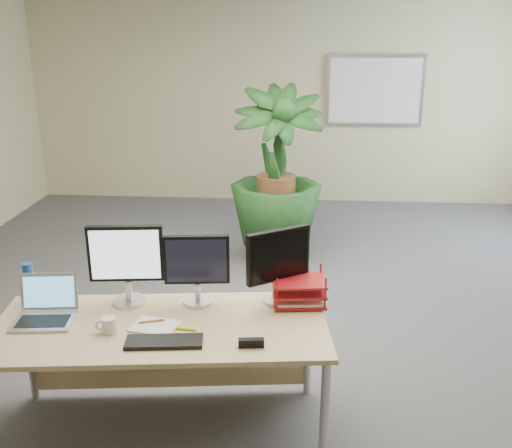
# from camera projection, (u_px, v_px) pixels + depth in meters

# --- Properties ---
(floor) EXTENTS (8.00, 8.00, 0.00)m
(floor) POSITION_uv_depth(u_px,v_px,m) (270.00, 346.00, 4.46)
(floor) COLOR #4B4A50
(floor) RESTS_ON ground
(back_wall) EXTENTS (7.00, 0.04, 2.70)m
(back_wall) POSITION_uv_depth(u_px,v_px,m) (285.00, 105.00, 7.79)
(back_wall) COLOR #C2B789
(back_wall) RESTS_ON floor
(whiteboard) EXTENTS (1.30, 0.04, 0.95)m
(whiteboard) POSITION_uv_depth(u_px,v_px,m) (375.00, 91.00, 7.61)
(whiteboard) COLOR #A0A1A5
(whiteboard) RESTS_ON back_wall
(desk) EXTENTS (2.00, 1.01, 0.74)m
(desk) POSITION_uv_depth(u_px,v_px,m) (164.00, 339.00, 3.43)
(desk) COLOR tan
(desk) RESTS_ON floor
(floor_plant) EXTENTS (0.95, 0.95, 1.50)m
(floor_plant) POSITION_uv_depth(u_px,v_px,m) (276.00, 192.00, 5.89)
(floor_plant) COLOR #123314
(floor_plant) RESTS_ON floor
(monitor_left) EXTENTS (0.46, 0.21, 0.51)m
(monitor_left) POSITION_uv_depth(u_px,v_px,m) (126.00, 260.00, 3.45)
(monitor_left) COLOR silver
(monitor_left) RESTS_ON desk
(monitor_right) EXTENTS (0.40, 0.18, 0.44)m
(monitor_right) POSITION_uv_depth(u_px,v_px,m) (197.00, 265.00, 3.46)
(monitor_right) COLOR silver
(monitor_right) RESTS_ON desk
(monitor_dark) EXTENTS (0.38, 0.26, 0.47)m
(monitor_dark) POSITION_uv_depth(u_px,v_px,m) (278.00, 261.00, 3.48)
(monitor_dark) COLOR silver
(monitor_dark) RESTS_ON desk
(laptop) EXTENTS (0.37, 0.33, 0.24)m
(laptop) POSITION_uv_depth(u_px,v_px,m) (46.00, 309.00, 3.34)
(laptop) COLOR #B4B4B9
(laptop) RESTS_ON desk
(keyboard) EXTENTS (0.43, 0.18, 0.02)m
(keyboard) POSITION_uv_depth(u_px,v_px,m) (164.00, 342.00, 3.08)
(keyboard) COLOR black
(keyboard) RESTS_ON desk
(coffee_mug) EXTENTS (0.12, 0.08, 0.09)m
(coffee_mug) POSITION_uv_depth(u_px,v_px,m) (109.00, 325.00, 3.18)
(coffee_mug) COLOR silver
(coffee_mug) RESTS_ON desk
(spiral_notebook) EXTENTS (0.28, 0.24, 0.01)m
(spiral_notebook) POSITION_uv_depth(u_px,v_px,m) (155.00, 326.00, 3.25)
(spiral_notebook) COLOR white
(spiral_notebook) RESTS_ON desk
(orange_pen) EXTENTS (0.14, 0.05, 0.01)m
(orange_pen) POSITION_uv_depth(u_px,v_px,m) (151.00, 321.00, 3.28)
(orange_pen) COLOR #CB4A16
(orange_pen) RESTS_ON spiral_notebook
(yellow_highlighter) EXTENTS (0.13, 0.03, 0.02)m
(yellow_highlighter) POSITION_uv_depth(u_px,v_px,m) (186.00, 329.00, 3.22)
(yellow_highlighter) COLOR #FBFF1A
(yellow_highlighter) RESTS_ON desk
(water_bottle) EXTENTS (0.07, 0.07, 0.26)m
(water_bottle) POSITION_uv_depth(u_px,v_px,m) (30.00, 284.00, 3.51)
(water_bottle) COLOR silver
(water_bottle) RESTS_ON desk
(letter_tray) EXTENTS (0.34, 0.27, 0.15)m
(letter_tray) POSITION_uv_depth(u_px,v_px,m) (299.00, 293.00, 3.52)
(letter_tray) COLOR #A51417
(letter_tray) RESTS_ON desk
(stapler) EXTENTS (0.14, 0.05, 0.05)m
(stapler) POSITION_uv_depth(u_px,v_px,m) (251.00, 343.00, 3.05)
(stapler) COLOR black
(stapler) RESTS_ON desk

